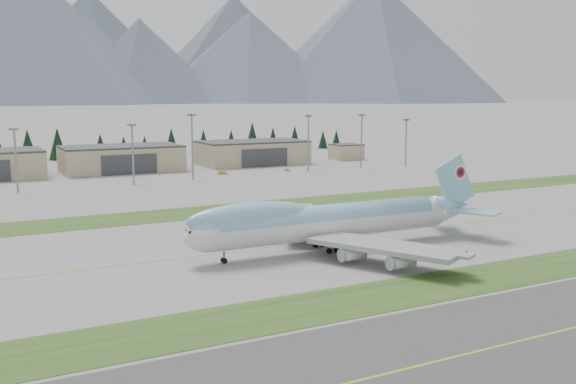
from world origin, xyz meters
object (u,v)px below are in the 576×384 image
boeing_747_freighter (329,221)px  service_vehicle_a (85,178)px  service_vehicle_b (222,174)px  service_vehicle_c (287,171)px  hangar_center (122,158)px  hangar_right (252,152)px

boeing_747_freighter → service_vehicle_a: boeing_747_freighter is taller
boeing_747_freighter → service_vehicle_b: (27.86, 128.29, -6.14)m
boeing_747_freighter → service_vehicle_c: (56.31, 126.49, -6.14)m
hangar_center → service_vehicle_a: hangar_center is taller
hangar_right → service_vehicle_a: (-77.66, -14.37, -5.39)m
service_vehicle_a → service_vehicle_b: 53.11m
hangar_center → hangar_right: 60.00m
service_vehicle_a → boeing_747_freighter: bearing=-75.7°
boeing_747_freighter → service_vehicle_c: 138.60m
hangar_right → service_vehicle_b: (-26.74, -29.45, -5.39)m
boeing_747_freighter → service_vehicle_c: bearing=66.7°
boeing_747_freighter → service_vehicle_b: size_ratio=17.21×
boeing_747_freighter → hangar_right: bearing=71.6°
boeing_747_freighter → service_vehicle_a: bearing=99.8°
hangar_center → service_vehicle_c: size_ratio=13.42×
hangar_center → service_vehicle_b: bearing=-41.5°
service_vehicle_a → service_vehicle_c: bearing=-6.8°
hangar_center → service_vehicle_b: hangar_center is taller
service_vehicle_b → service_vehicle_a: bearing=91.9°
service_vehicle_a → service_vehicle_c: size_ratio=0.89×
hangar_center → service_vehicle_c: 69.38m
hangar_right → service_vehicle_c: bearing=-86.9°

